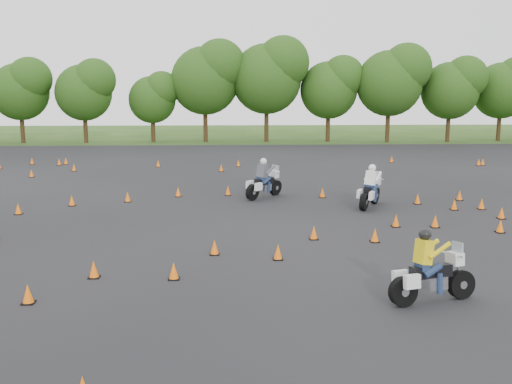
% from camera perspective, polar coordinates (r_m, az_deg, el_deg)
% --- Properties ---
extents(ground, '(140.00, 140.00, 0.00)m').
position_cam_1_polar(ground, '(18.34, 0.57, -5.86)').
color(ground, '#2D5119').
rests_on(ground, ground).
extents(asphalt_pad, '(62.00, 62.00, 0.00)m').
position_cam_1_polar(asphalt_pad, '(24.16, -0.22, -1.97)').
color(asphalt_pad, black).
rests_on(asphalt_pad, ground).
extents(treeline, '(86.76, 32.53, 10.97)m').
position_cam_1_polar(treeline, '(53.17, 1.90, 9.53)').
color(treeline, '#244614').
rests_on(treeline, ground).
extents(traffic_cones, '(36.43, 32.89, 0.45)m').
position_cam_1_polar(traffic_cones, '(23.70, -0.33, -1.65)').
color(traffic_cones, '#FF690A').
rests_on(traffic_cones, asphalt_pad).
extents(rider_grey, '(2.25, 2.37, 1.93)m').
position_cam_1_polar(rider_grey, '(27.21, 0.77, 1.45)').
color(rider_grey, '#494B51').
rests_on(rider_grey, ground).
extents(rider_yellow, '(2.45, 1.35, 1.81)m').
position_cam_1_polar(rider_yellow, '(14.33, 17.43, -7.11)').
color(rider_yellow, gold).
rests_on(rider_yellow, ground).
extents(rider_white, '(1.89, 2.55, 1.93)m').
position_cam_1_polar(rider_white, '(25.44, 11.29, 0.65)').
color(rider_white, white).
rests_on(rider_white, ground).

